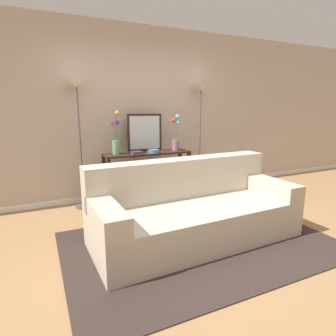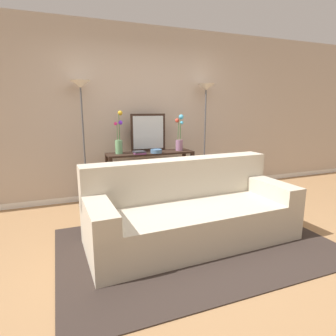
{
  "view_description": "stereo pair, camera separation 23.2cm",
  "coord_description": "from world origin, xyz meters",
  "px_view_note": "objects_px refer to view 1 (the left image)",
  "views": [
    {
      "loc": [
        -1.56,
        -2.44,
        1.47
      ],
      "look_at": [
        -0.01,
        0.85,
        0.68
      ],
      "focal_mm": 30.17,
      "sensor_mm": 36.0,
      "label": 1
    },
    {
      "loc": [
        -1.35,
        -2.54,
        1.47
      ],
      "look_at": [
        -0.01,
        0.85,
        0.68
      ],
      "focal_mm": 30.17,
      "sensor_mm": 36.0,
      "label": 2
    }
  ],
  "objects_px": {
    "couch": "(194,212)",
    "fruit_bowl": "(154,151)",
    "floor_lamp_right": "(201,108)",
    "wall_mirror": "(145,133)",
    "floor_lamp_left": "(78,109)",
    "book_row_under_console": "(125,200)",
    "vase_short_flowers": "(176,138)",
    "book_stack": "(137,153)",
    "console_table": "(148,167)",
    "vase_tall_flowers": "(116,140)"
  },
  "relations": [
    {
      "from": "couch",
      "to": "fruit_bowl",
      "type": "xyz_separation_m",
      "value": [
        0.07,
        1.34,
        0.51
      ]
    },
    {
      "from": "floor_lamp_right",
      "to": "wall_mirror",
      "type": "relative_size",
      "value": 3.15
    },
    {
      "from": "floor_lamp_left",
      "to": "wall_mirror",
      "type": "bearing_deg",
      "value": 0.87
    },
    {
      "from": "floor_lamp_right",
      "to": "book_row_under_console",
      "type": "relative_size",
      "value": 5.23
    },
    {
      "from": "vase_short_flowers",
      "to": "book_stack",
      "type": "distance_m",
      "value": 0.73
    },
    {
      "from": "console_table",
      "to": "fruit_bowl",
      "type": "relative_size",
      "value": 7.73
    },
    {
      "from": "couch",
      "to": "floor_lamp_right",
      "type": "xyz_separation_m",
      "value": [
        1.04,
        1.6,
        1.14
      ]
    },
    {
      "from": "couch",
      "to": "book_stack",
      "type": "bearing_deg",
      "value": 98.3
    },
    {
      "from": "floor_lamp_right",
      "to": "wall_mirror",
      "type": "distance_m",
      "value": 1.08
    },
    {
      "from": "vase_short_flowers",
      "to": "book_stack",
      "type": "relative_size",
      "value": 3.1
    },
    {
      "from": "vase_short_flowers",
      "to": "console_table",
      "type": "bearing_deg",
      "value": 178.44
    },
    {
      "from": "vase_short_flowers",
      "to": "fruit_bowl",
      "type": "xyz_separation_m",
      "value": [
        -0.43,
        -0.1,
        -0.17
      ]
    },
    {
      "from": "floor_lamp_left",
      "to": "floor_lamp_right",
      "type": "distance_m",
      "value": 2.01
    },
    {
      "from": "floor_lamp_right",
      "to": "fruit_bowl",
      "type": "distance_m",
      "value": 1.19
    },
    {
      "from": "book_row_under_console",
      "to": "vase_tall_flowers",
      "type": "bearing_deg",
      "value": 165.32
    },
    {
      "from": "book_row_under_console",
      "to": "console_table",
      "type": "bearing_deg",
      "value": -0.0
    },
    {
      "from": "floor_lamp_left",
      "to": "vase_short_flowers",
      "type": "height_order",
      "value": "floor_lamp_left"
    },
    {
      "from": "vase_short_flowers",
      "to": "book_row_under_console",
      "type": "distance_m",
      "value": 1.28
    },
    {
      "from": "floor_lamp_right",
      "to": "vase_short_flowers",
      "type": "bearing_deg",
      "value": -164.43
    },
    {
      "from": "vase_tall_flowers",
      "to": "book_stack",
      "type": "height_order",
      "value": "vase_tall_flowers"
    },
    {
      "from": "couch",
      "to": "floor_lamp_right",
      "type": "height_order",
      "value": "floor_lamp_right"
    },
    {
      "from": "couch",
      "to": "console_table",
      "type": "xyz_separation_m",
      "value": [
        0.01,
        1.46,
        0.24
      ]
    },
    {
      "from": "floor_lamp_left",
      "to": "fruit_bowl",
      "type": "bearing_deg",
      "value": -13.78
    },
    {
      "from": "couch",
      "to": "book_row_under_console",
      "type": "relative_size",
      "value": 6.57
    },
    {
      "from": "vase_tall_flowers",
      "to": "fruit_bowl",
      "type": "distance_m",
      "value": 0.58
    },
    {
      "from": "couch",
      "to": "floor_lamp_right",
      "type": "relative_size",
      "value": 1.25
    },
    {
      "from": "vase_tall_flowers",
      "to": "book_row_under_console",
      "type": "distance_m",
      "value": 0.94
    },
    {
      "from": "floor_lamp_left",
      "to": "console_table",
      "type": "bearing_deg",
      "value": -8.05
    },
    {
      "from": "vase_short_flowers",
      "to": "fruit_bowl",
      "type": "height_order",
      "value": "vase_short_flowers"
    },
    {
      "from": "floor_lamp_right",
      "to": "vase_tall_flowers",
      "type": "height_order",
      "value": "floor_lamp_right"
    },
    {
      "from": "floor_lamp_right",
      "to": "vase_short_flowers",
      "type": "height_order",
      "value": "floor_lamp_right"
    },
    {
      "from": "vase_tall_flowers",
      "to": "vase_short_flowers",
      "type": "height_order",
      "value": "vase_tall_flowers"
    },
    {
      "from": "wall_mirror",
      "to": "fruit_bowl",
      "type": "distance_m",
      "value": 0.38
    },
    {
      "from": "book_stack",
      "to": "book_row_under_console",
      "type": "height_order",
      "value": "book_stack"
    },
    {
      "from": "floor_lamp_left",
      "to": "vase_short_flowers",
      "type": "xyz_separation_m",
      "value": [
        1.46,
        -0.15,
        -0.46
      ]
    },
    {
      "from": "couch",
      "to": "floor_lamp_left",
      "type": "bearing_deg",
      "value": 121.17
    },
    {
      "from": "couch",
      "to": "wall_mirror",
      "type": "bearing_deg",
      "value": 88.93
    },
    {
      "from": "book_stack",
      "to": "book_row_under_console",
      "type": "relative_size",
      "value": 0.52
    },
    {
      "from": "console_table",
      "to": "floor_lamp_right",
      "type": "relative_size",
      "value": 0.73
    },
    {
      "from": "floor_lamp_right",
      "to": "book_stack",
      "type": "relative_size",
      "value": 9.99
    },
    {
      "from": "floor_lamp_left",
      "to": "vase_tall_flowers",
      "type": "height_order",
      "value": "floor_lamp_left"
    },
    {
      "from": "couch",
      "to": "vase_short_flowers",
      "type": "height_order",
      "value": "vase_short_flowers"
    },
    {
      "from": "couch",
      "to": "fruit_bowl",
      "type": "relative_size",
      "value": 13.25
    },
    {
      "from": "floor_lamp_left",
      "to": "vase_short_flowers",
      "type": "distance_m",
      "value": 1.54
    },
    {
      "from": "wall_mirror",
      "to": "book_row_under_console",
      "type": "bearing_deg",
      "value": -159.23
    },
    {
      "from": "console_table",
      "to": "floor_lamp_left",
      "type": "height_order",
      "value": "floor_lamp_left"
    },
    {
      "from": "vase_tall_flowers",
      "to": "couch",
      "type": "bearing_deg",
      "value": -72.46
    },
    {
      "from": "console_table",
      "to": "book_row_under_console",
      "type": "height_order",
      "value": "console_table"
    },
    {
      "from": "console_table",
      "to": "vase_short_flowers",
      "type": "distance_m",
      "value": 0.66
    },
    {
      "from": "floor_lamp_left",
      "to": "couch",
      "type": "bearing_deg",
      "value": -58.83
    }
  ]
}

